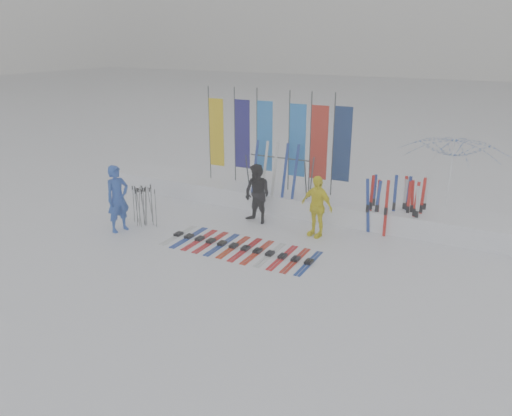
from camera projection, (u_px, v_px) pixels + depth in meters
The scene contains 11 objects.
ground at pixel (220, 263), 12.50m from camera, with size 120.00×120.00×0.00m, color white.
snow_bank at pixel (293, 201), 16.25m from camera, with size 14.00×1.60×0.60m, color white.
person_blue at pixel (118, 199), 14.26m from camera, with size 0.71×0.47×1.95m, color #1C43A7.
person_black at pixel (257, 194), 14.92m from camera, with size 0.88×0.68×1.80m, color black.
person_yellow at pixel (316, 206), 13.93m from camera, with size 1.03×0.43×1.76m, color #FFF310.
tent_canopy at pixel (449, 182), 14.47m from camera, with size 3.01×3.07×2.76m, color white.
ski_row at pixel (239, 247), 13.33m from camera, with size 4.15×1.70×0.07m.
pole_cluster at pixel (144, 206), 14.83m from camera, with size 0.96×0.60×1.25m.
feather_flags at pixel (278, 138), 16.11m from camera, with size 5.01×0.22×3.20m.
ski_rack at pixel (279, 170), 15.70m from camera, with size 2.04×0.80×1.23m.
upright_skis at pixel (398, 205), 14.30m from camera, with size 1.49×1.12×1.68m.
Camera 1 is at (6.05, -9.65, 5.41)m, focal length 35.00 mm.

